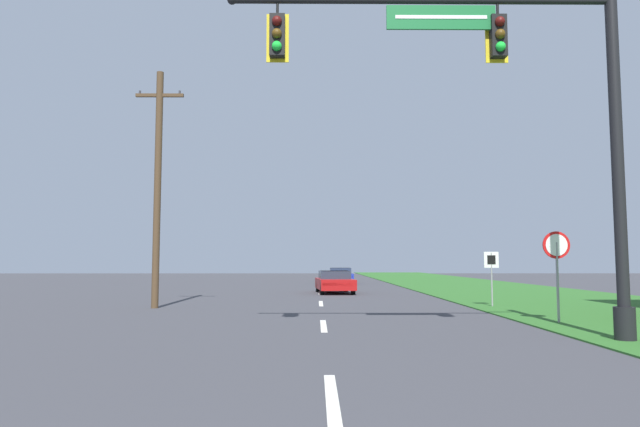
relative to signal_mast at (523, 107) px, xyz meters
name	(u,v)px	position (x,y,z in m)	size (l,w,h in m)	color
grass_verge_right	(512,292)	(6.14, 19.04, -5.08)	(10.00, 110.00, 0.04)	#2D6626
road_center_line	(321,303)	(-4.36, 11.04, -5.10)	(0.16, 34.80, 0.01)	silver
signal_mast	(523,107)	(0.00, 0.00, 0.00)	(8.81, 0.47, 8.37)	black
car_ahead	(335,282)	(-3.55, 18.73, -4.50)	(2.13, 4.39, 1.19)	black
far_car	(340,275)	(-2.65, 32.44, -4.50)	(1.82, 4.55, 1.19)	black
stop_sign	(557,256)	(2.12, 3.53, -3.24)	(0.76, 0.07, 2.50)	gray
route_sign_post	(491,266)	(2.05, 9.22, -3.57)	(0.55, 0.06, 2.03)	gray
utility_pole_near	(158,184)	(-10.47, 8.84, -0.51)	(1.80, 0.26, 8.87)	#4C3823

